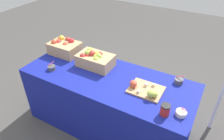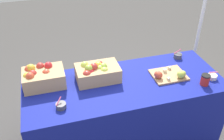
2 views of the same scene
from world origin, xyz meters
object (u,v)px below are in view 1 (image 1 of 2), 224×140
sample_bowl_near (52,68)px  sample_bowl_mid (181,113)px  apple_crate_left (64,47)px  coffee_cup (165,110)px  sample_bowl_far (179,81)px  cutting_board_front (144,89)px  apple_crate_middle (95,59)px

sample_bowl_near → sample_bowl_mid: 1.46m
apple_crate_left → coffee_cup: (1.45, -0.42, -0.04)m
sample_bowl_far → coffee_cup: bearing=-88.8°
sample_bowl_near → coffee_cup: 1.33m
cutting_board_front → sample_bowl_mid: (0.39, -0.14, -0.01)m
apple_crate_left → sample_bowl_far: apple_crate_left is taller
sample_bowl_far → cutting_board_front: bearing=-130.3°
apple_crate_left → apple_crate_middle: (0.50, -0.06, -0.00)m
coffee_cup → sample_bowl_mid: bearing=26.6°
sample_bowl_mid → sample_bowl_near: bearing=-179.3°
apple_crate_middle → sample_bowl_mid: apple_crate_middle is taller
sample_bowl_mid → sample_bowl_far: sample_bowl_far is taller
apple_crate_left → apple_crate_middle: size_ratio=0.92×
cutting_board_front → sample_bowl_near: same height
coffee_cup → sample_bowl_near: bearing=178.1°
apple_crate_middle → coffee_cup: (0.95, -0.36, -0.03)m
sample_bowl_near → sample_bowl_far: 1.40m
apple_crate_middle → apple_crate_left: bearing=173.0°
apple_crate_middle → coffee_cup: apple_crate_middle is taller
sample_bowl_far → apple_crate_left: bearing=-176.7°
cutting_board_front → sample_bowl_mid: cutting_board_front is taller
sample_bowl_near → apple_crate_left: bearing=107.9°
sample_bowl_far → coffee_cup: coffee_cup is taller
apple_crate_middle → cutting_board_front: 0.70m
apple_crate_left → apple_crate_middle: bearing=-7.0°
cutting_board_front → sample_bowl_near: 1.08m
sample_bowl_near → sample_bowl_far: sample_bowl_far is taller
apple_crate_left → apple_crate_middle: apple_crate_left is taller
sample_bowl_near → sample_bowl_mid: bearing=0.7°
sample_bowl_far → coffee_cup: 0.50m
cutting_board_front → sample_bowl_mid: 0.42m
sample_bowl_near → cutting_board_front: bearing=8.2°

